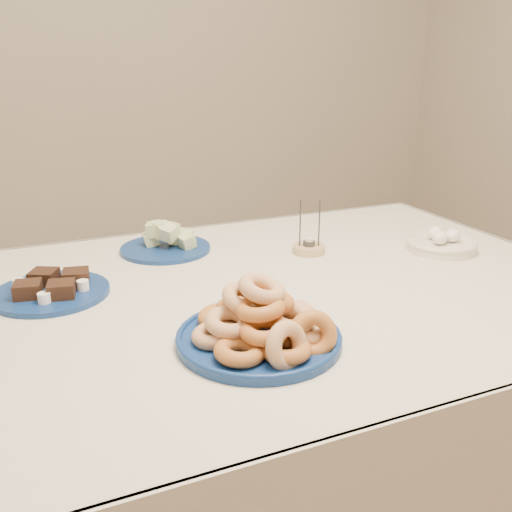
% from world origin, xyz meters
% --- Properties ---
extents(dining_table, '(1.71, 1.11, 0.75)m').
position_xyz_m(dining_table, '(0.00, 0.00, 0.64)').
color(dining_table, brown).
rests_on(dining_table, ground).
extents(donut_platter, '(0.37, 0.37, 0.14)m').
position_xyz_m(donut_platter, '(-0.08, -0.25, 0.79)').
color(donut_platter, navy).
rests_on(donut_platter, dining_table).
extents(melon_plate, '(0.29, 0.29, 0.09)m').
position_xyz_m(melon_plate, '(-0.09, 0.36, 0.78)').
color(melon_plate, navy).
rests_on(melon_plate, dining_table).
extents(brownie_plate, '(0.32, 0.32, 0.05)m').
position_xyz_m(brownie_plate, '(-0.42, 0.15, 0.76)').
color(brownie_plate, navy).
rests_on(brownie_plate, dining_table).
extents(candle_holder, '(0.12, 0.12, 0.15)m').
position_xyz_m(candle_holder, '(0.26, 0.18, 0.76)').
color(candle_holder, tan).
rests_on(candle_holder, dining_table).
extents(egg_bowl, '(0.24, 0.24, 0.06)m').
position_xyz_m(egg_bowl, '(0.61, 0.05, 0.77)').
color(egg_bowl, silver).
rests_on(egg_bowl, dining_table).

